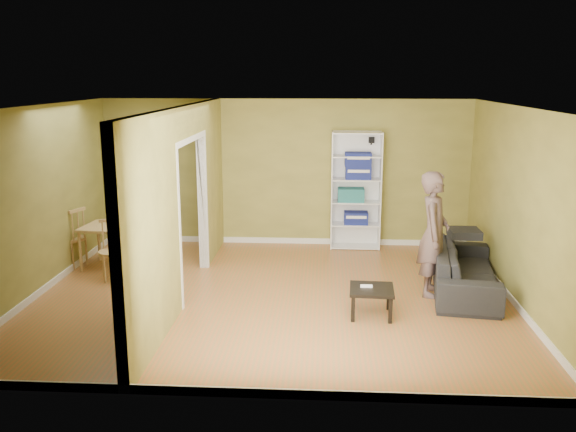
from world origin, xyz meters
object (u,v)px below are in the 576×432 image
at_px(chair_left, 71,237).
at_px(chair_far, 135,227).
at_px(sofa, 465,263).
at_px(person, 434,223).
at_px(bookshelf, 356,190).
at_px(chair_near, 113,250).
at_px(coffee_table, 372,292).
at_px(dining_table, 118,231).

height_order(chair_left, chair_far, chair_far).
xyz_separation_m(sofa, person, (-0.49, -0.17, 0.60)).
bearing_deg(bookshelf, chair_near, -151.08).
relative_size(person, chair_near, 2.25).
bearing_deg(chair_far, chair_near, 98.54).
height_order(coffee_table, chair_far, chair_far).
bearing_deg(person, sofa, -56.79).
bearing_deg(person, bookshelf, 36.65).
height_order(sofa, dining_table, sofa).
distance_m(chair_left, chair_near, 1.06).
xyz_separation_m(bookshelf, chair_near, (-3.69, -2.04, -0.57)).
bearing_deg(coffee_table, chair_left, 159.01).
distance_m(person, chair_far, 4.91).
height_order(person, chair_near, person).
relative_size(bookshelf, dining_table, 1.89).
relative_size(sofa, bookshelf, 1.06).
height_order(coffee_table, chair_left, chair_left).
xyz_separation_m(chair_near, chair_far, (-0.01, 1.13, 0.07)).
relative_size(sofa, person, 1.07).
bearing_deg(dining_table, coffee_table, -24.65).
height_order(coffee_table, dining_table, dining_table).
bearing_deg(dining_table, chair_near, -79.74).
distance_m(dining_table, chair_near, 0.62).
relative_size(sofa, chair_near, 2.39).
distance_m(coffee_table, dining_table, 4.26).
xyz_separation_m(bookshelf, chair_far, (-3.70, -0.91, -0.50)).
relative_size(coffee_table, chair_near, 0.61).
xyz_separation_m(person, dining_table, (-4.76, 0.92, -0.42)).
distance_m(sofa, chair_far, 5.32).
bearing_deg(chair_far, dining_table, 88.05).
relative_size(person, chair_left, 2.11).
height_order(person, coffee_table, person).
relative_size(person, chair_far, 1.95).
distance_m(dining_table, chair_far, 0.56).
distance_m(bookshelf, chair_left, 4.82).
height_order(sofa, coffee_table, sofa).
bearing_deg(sofa, coffee_table, 134.52).
distance_m(bookshelf, chair_near, 4.25).
distance_m(sofa, coffee_table, 1.72).
xyz_separation_m(coffee_table, chair_far, (-3.77, 2.32, 0.21)).
bearing_deg(coffee_table, chair_far, 148.42).
xyz_separation_m(dining_table, chair_left, (-0.77, 0.01, -0.12)).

